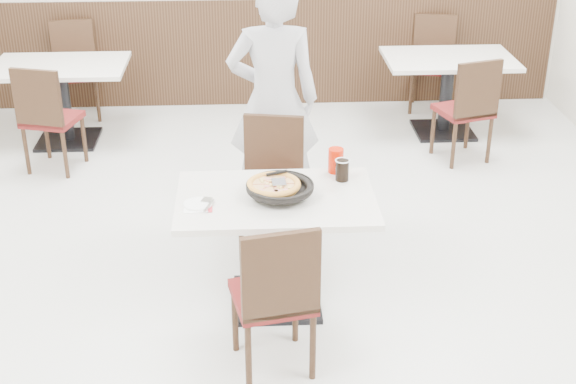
{
  "coord_description": "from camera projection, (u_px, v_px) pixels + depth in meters",
  "views": [
    {
      "loc": [
        -0.25,
        -4.61,
        2.89
      ],
      "look_at": [
        -0.02,
        -0.3,
        0.79
      ],
      "focal_mm": 50.0,
      "sensor_mm": 36.0,
      "label": 1
    }
  ],
  "objects": [
    {
      "name": "cola_glass",
      "position": [
        342.0,
        171.0,
        5.01
      ],
      "size": [
        0.09,
        0.09,
        0.13
      ],
      "primitive_type": "cylinder",
      "rotation": [
        0.0,
        0.0,
        -0.1
      ],
      "color": "black",
      "rests_on": "main_table"
    },
    {
      "name": "bg_table_right",
      "position": [
        446.0,
        95.0,
        7.63
      ],
      "size": [
        1.23,
        0.84,
        0.75
      ],
      "primitive_type": null,
      "rotation": [
        0.0,
        0.0,
        -0.03
      ],
      "color": "beige",
      "rests_on": "floor"
    },
    {
      "name": "chair_near",
      "position": [
        273.0,
        293.0,
        4.38
      ],
      "size": [
        0.5,
        0.5,
        0.95
      ],
      "primitive_type": null,
      "rotation": [
        0.0,
        0.0,
        0.21
      ],
      "color": "black",
      "rests_on": "floor"
    },
    {
      "name": "pizza_pan",
      "position": [
        280.0,
        191.0,
        4.81
      ],
      "size": [
        0.37,
        0.37,
        0.01
      ],
      "primitive_type": "cylinder",
      "rotation": [
        0.0,
        0.0,
        -0.1
      ],
      "color": "black",
      "rests_on": "trivet"
    },
    {
      "name": "main_table",
      "position": [
        276.0,
        251.0,
        4.99
      ],
      "size": [
        1.28,
        0.92,
        0.75
      ],
      "primitive_type": null,
      "rotation": [
        0.0,
        0.0,
        -0.1
      ],
      "color": "beige",
      "rests_on": "floor"
    },
    {
      "name": "chair_far",
      "position": [
        270.0,
        189.0,
        5.55
      ],
      "size": [
        0.49,
        0.49,
        0.95
      ],
      "primitive_type": null,
      "rotation": [
        0.0,
        0.0,
        2.96
      ],
      "color": "black",
      "rests_on": "floor"
    },
    {
      "name": "red_cup",
      "position": [
        336.0,
        160.0,
        5.12
      ],
      "size": [
        0.11,
        0.11,
        0.16
      ],
      "primitive_type": "cylinder",
      "rotation": [
        0.0,
        0.0,
        -0.1
      ],
      "color": "#BE1601",
      "rests_on": "main_table"
    },
    {
      "name": "bg_chair_right_far",
      "position": [
        432.0,
        65.0,
        8.17
      ],
      "size": [
        0.52,
        0.52,
        0.95
      ],
      "primitive_type": null,
      "rotation": [
        0.0,
        0.0,
        2.87
      ],
      "color": "black",
      "rests_on": "floor"
    },
    {
      "name": "floor",
      "position": [
        288.0,
        277.0,
        5.41
      ],
      "size": [
        7.0,
        7.0,
        0.0
      ],
      "primitive_type": "plane",
      "color": "beige",
      "rests_on": "ground"
    },
    {
      "name": "pizza",
      "position": [
        274.0,
        187.0,
        4.81
      ],
      "size": [
        0.32,
        0.32,
        0.02
      ],
      "primitive_type": "cylinder",
      "rotation": [
        0.0,
        0.0,
        -0.1
      ],
      "color": "gold",
      "rests_on": "pizza_pan"
    },
    {
      "name": "napkin",
      "position": [
        197.0,
        207.0,
        4.71
      ],
      "size": [
        0.16,
        0.16,
        0.0
      ],
      "primitive_type": "cube",
      "rotation": [
        0.0,
        0.0,
        0.04
      ],
      "color": "white",
      "rests_on": "main_table"
    },
    {
      "name": "fork",
      "position": [
        209.0,
        205.0,
        4.68
      ],
      "size": [
        0.06,
        0.16,
        0.0
      ],
      "primitive_type": "cube",
      "rotation": [
        0.0,
        0.0,
        -0.31
      ],
      "color": "silver",
      "rests_on": "side_plate"
    },
    {
      "name": "bg_chair_left_far",
      "position": [
        76.0,
        72.0,
        7.96
      ],
      "size": [
        0.49,
        0.49,
        0.95
      ],
      "primitive_type": null,
      "rotation": [
        0.0,
        0.0,
        3.34
      ],
      "color": "black",
      "rests_on": "floor"
    },
    {
      "name": "wainscot_back",
      "position": [
        270.0,
        53.0,
        8.3
      ],
      "size": [
        5.9,
        0.03,
        1.1
      ],
      "primitive_type": "cube",
      "color": "black",
      "rests_on": "floor"
    },
    {
      "name": "trivet",
      "position": [
        273.0,
        194.0,
        4.83
      ],
      "size": [
        0.12,
        0.12,
        0.04
      ],
      "primitive_type": "cylinder",
      "rotation": [
        0.0,
        0.0,
        -0.1
      ],
      "color": "black",
      "rests_on": "main_table"
    },
    {
      "name": "bg_table_left",
      "position": [
        64.0,
        103.0,
        7.42
      ],
      "size": [
        1.26,
        0.89,
        0.75
      ],
      "primitive_type": null,
      "rotation": [
        0.0,
        0.0,
        0.08
      ],
      "color": "beige",
      "rests_on": "floor"
    },
    {
      "name": "diner_person",
      "position": [
        273.0,
        101.0,
        5.85
      ],
      "size": [
        0.69,
        0.46,
        1.85
      ],
      "primitive_type": "imported",
      "rotation": [
        0.0,
        0.0,
        3.16
      ],
      "color": "#B4B2B8",
      "rests_on": "floor"
    },
    {
      "name": "pizza_server",
      "position": [
        279.0,
        182.0,
        4.8
      ],
      "size": [
        0.09,
        0.11,
        0.0
      ],
      "primitive_type": "cube",
      "rotation": [
        0.0,
        0.0,
        0.07
      ],
      "color": "silver",
      "rests_on": "pizza"
    },
    {
      "name": "side_plate",
      "position": [
        198.0,
        204.0,
        4.72
      ],
      "size": [
        0.19,
        0.19,
        0.01
      ],
      "primitive_type": "cylinder",
      "rotation": [
        0.0,
        0.0,
        -0.1
      ],
      "color": "white",
      "rests_on": "napkin"
    },
    {
      "name": "bg_chair_right_near",
      "position": [
        464.0,
        108.0,
        7.02
      ],
      "size": [
        0.53,
        0.53,
        0.95
      ],
      "primitive_type": null,
      "rotation": [
        0.0,
        0.0,
        0.3
      ],
      "color": "black",
      "rests_on": "floor"
    },
    {
      "name": "bg_chair_left_near",
      "position": [
        52.0,
        117.0,
        6.83
      ],
      "size": [
        0.52,
        0.52,
        0.95
      ],
      "primitive_type": null,
      "rotation": [
        0.0,
        0.0,
        -0.28
      ],
      "color": "black",
      "rests_on": "floor"
    }
  ]
}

